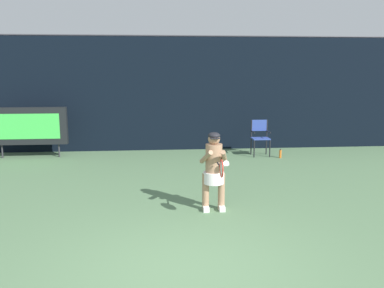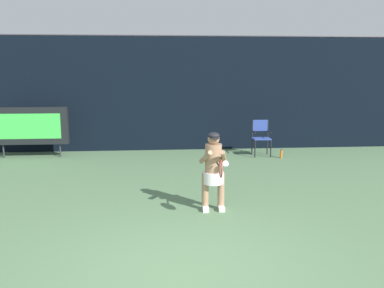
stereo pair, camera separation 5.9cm
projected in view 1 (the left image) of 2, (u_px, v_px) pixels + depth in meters
name	position (u px, v px, depth m)	size (l,w,h in m)	color
ground	(185.00, 282.00, 5.31)	(18.00, 22.00, 0.03)	#547651
backdrop_screen	(165.00, 94.00, 13.49)	(18.00, 0.12, 3.66)	black
scoreboard	(29.00, 126.00, 12.44)	(2.20, 0.21, 1.50)	black
umpire_chair	(260.00, 135.00, 12.80)	(0.52, 0.44, 1.08)	black
water_bottle	(280.00, 154.00, 12.52)	(0.07, 0.07, 0.27)	orange
tennis_player	(214.00, 168.00, 7.84)	(0.53, 0.61, 1.48)	white
tennis_racket	(221.00, 168.00, 7.18)	(0.03, 0.60, 0.31)	black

